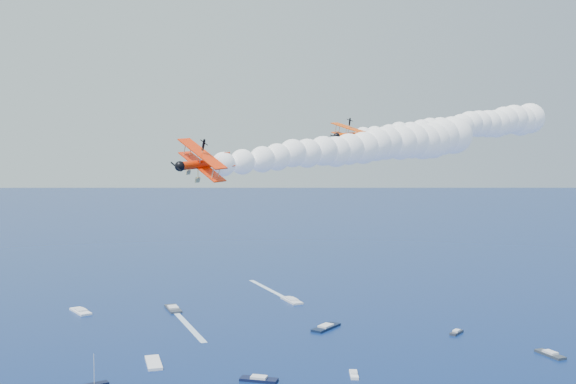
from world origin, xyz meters
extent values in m
cube|color=#303540|center=(-16.86, 173.06, 0.35)|extent=(5.80, 12.90, 0.70)
cube|color=silver|center=(27.68, 175.96, 0.35)|extent=(6.22, 13.12, 0.70)
cube|color=white|center=(23.74, 91.74, 0.35)|extent=(3.47, 6.53, 0.70)
cube|color=#292D37|center=(67.55, 121.32, 0.35)|extent=(6.14, 5.58, 0.70)
cube|color=white|center=(-48.93, 176.52, 0.35)|extent=(8.51, 12.84, 0.70)
cube|color=white|center=(-25.54, 112.99, 0.35)|extent=(4.48, 11.98, 0.70)
cube|color=#2F353E|center=(82.57, 95.18, 0.35)|extent=(4.40, 9.59, 0.70)
cube|color=black|center=(-0.43, 93.67, 0.35)|extent=(9.72, 6.98, 0.70)
cube|color=#0E1932|center=(29.51, 136.42, 0.35)|extent=(11.68, 11.04, 0.70)
cube|color=white|center=(-13.09, 148.12, 0.03)|extent=(7.67, 37.87, 0.04)
cube|color=white|center=(23.16, 200.86, 0.03)|extent=(8.75, 37.75, 0.04)
camera|label=1|loc=(-30.12, -65.34, 57.44)|focal=41.44mm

